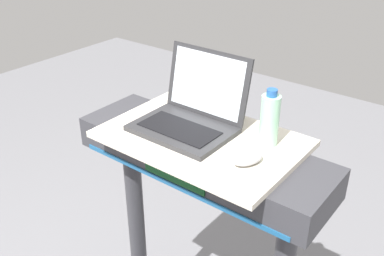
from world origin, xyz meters
name	(u,v)px	position (x,y,z in m)	size (l,w,h in m)	color
desk_board	(201,138)	(0.00, 0.70, 1.16)	(0.64, 0.42, 0.02)	beige
laptop	(191,114)	(-0.07, 0.73, 1.22)	(0.32, 0.28, 0.24)	#2D2D30
computer_mouse	(247,158)	(0.21, 0.65, 1.19)	(0.06, 0.10, 0.03)	#B2B2B7
water_bottle	(270,119)	(0.20, 0.79, 1.26)	(0.06, 0.06, 0.19)	#9EDBB2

